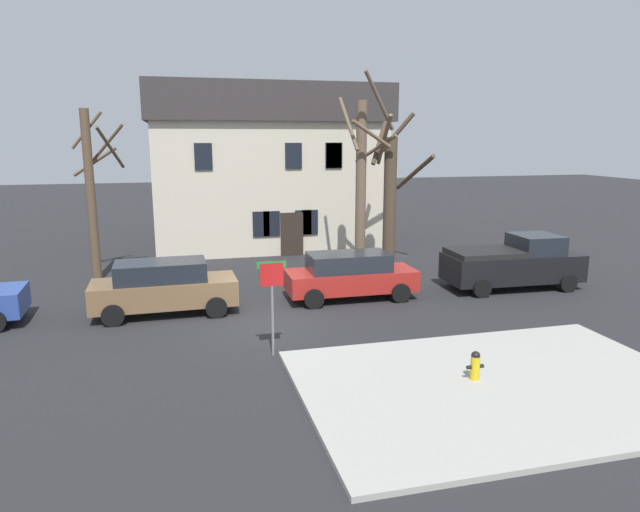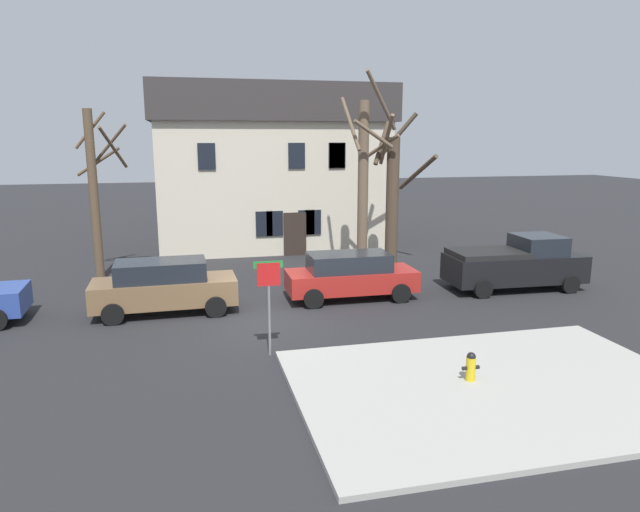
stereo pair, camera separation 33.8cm
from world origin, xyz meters
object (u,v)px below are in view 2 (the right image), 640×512
Objects in this scene: car_red_wagon at (351,275)px; fire_hydrant at (471,366)px; street_sign_pole at (269,290)px; tree_bare_near at (95,190)px; car_brown_wagon at (164,286)px; tree_bare_mid at (365,178)px; tree_bare_far at (393,196)px; pickup_truck_black at (516,264)px; building_main at (269,165)px.

car_red_wagon reaches higher than fire_hydrant.
tree_bare_near is at bearing 119.14° from street_sign_pole.
fire_hydrant is at bearing -52.59° from tree_bare_near.
car_brown_wagon reaches higher than car_red_wagon.
tree_bare_near is 10.82m from tree_bare_mid.
tree_bare_near reaches higher than car_brown_wagon.
tree_bare_far is 9.86× the size of fire_hydrant.
street_sign_pole is (-10.03, -4.55, 0.81)m from pickup_truck_black.
car_brown_wagon is at bearing -152.63° from tree_bare_mid.
car_red_wagon is 0.88× the size of pickup_truck_black.
tree_bare_far is at bearing 23.98° from tree_bare_mid.
street_sign_pole reaches higher than pickup_truck_black.
building_main is 1.77× the size of tree_bare_far.
fire_hydrant is (7.05, -7.36, -0.44)m from car_brown_wagon.
pickup_truck_black is 7.60× the size of fire_hydrant.
fire_hydrant is at bearing -95.38° from tree_bare_mid.
car_brown_wagon is 6.75× the size of fire_hydrant.
fire_hydrant is (9.67, -12.64, -3.16)m from tree_bare_near.
car_red_wagon is at bearing -29.41° from tree_bare_near.
tree_bare_far reaches higher than fire_hydrant.
tree_bare_far reaches higher than car_brown_wagon.
car_brown_wagon is 5.33m from street_sign_pole.
fire_hydrant is (-1.09, -11.58, -3.51)m from tree_bare_mid.
tree_bare_mid is 5.37m from car_red_wagon.
tree_bare_far is (1.54, 0.68, -0.85)m from tree_bare_mid.
car_red_wagon is at bearing -113.76° from tree_bare_mid.
car_red_wagon is at bearing -125.15° from tree_bare_far.
pickup_truck_black is (3.16, -4.79, -2.16)m from tree_bare_far.
tree_bare_near is 12.31m from tree_bare_far.
pickup_truck_black is at bearing -56.64° from tree_bare_far.
tree_bare_far reaches higher than street_sign_pole.
building_main is 16.52m from street_sign_pole.
pickup_truck_black is 2.04× the size of street_sign_pole.
car_brown_wagon is 1.01× the size of car_red_wagon.
tree_bare_far is at bearing 77.90° from fire_hydrant.
tree_bare_near is 6.49m from car_brown_wagon.
tree_bare_mid reaches higher than car_red_wagon.
building_main reaches higher than tree_bare_far.
car_brown_wagon is 10.20m from fire_hydrant.
building_main is 1.45× the size of tree_bare_mid.
car_red_wagon is 5.94m from street_sign_pole.
tree_bare_far is 11.07m from car_brown_wagon.
building_main is 2.30× the size of pickup_truck_black.
car_red_wagon is (1.15, -11.50, -3.32)m from building_main.
building_main reaches higher than car_red_wagon.
building_main reaches higher than pickup_truck_black.
pickup_truck_black is (6.46, -0.11, 0.11)m from car_red_wagon.
tree_bare_mid is (2.91, -7.50, -0.20)m from building_main.
car_brown_wagon is at bearing -63.62° from tree_bare_near.
building_main is 13.24m from car_brown_wagon.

